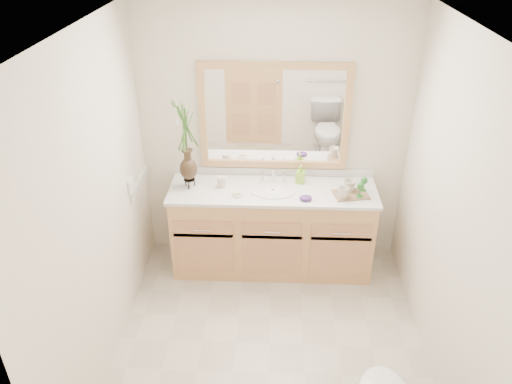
{
  "coord_description": "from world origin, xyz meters",
  "views": [
    {
      "loc": [
        0.01,
        -2.83,
        3.0
      ],
      "look_at": [
        -0.13,
        0.65,
        1.01
      ],
      "focal_mm": 35.0,
      "sensor_mm": 36.0,
      "label": 1
    }
  ],
  "objects_px": {
    "tumbler": "(222,182)",
    "soap_bottle": "(301,175)",
    "flower_vase": "(186,134)",
    "tray": "(351,195)"
  },
  "relations": [
    {
      "from": "flower_vase",
      "to": "soap_bottle",
      "type": "bearing_deg",
      "value": 7.22
    },
    {
      "from": "flower_vase",
      "to": "tray",
      "type": "relative_size",
      "value": 2.56
    },
    {
      "from": "flower_vase",
      "to": "tumbler",
      "type": "distance_m",
      "value": 0.54
    },
    {
      "from": "tumbler",
      "to": "tray",
      "type": "relative_size",
      "value": 0.34
    },
    {
      "from": "flower_vase",
      "to": "tumbler",
      "type": "relative_size",
      "value": 7.62
    },
    {
      "from": "flower_vase",
      "to": "tray",
      "type": "height_order",
      "value": "flower_vase"
    },
    {
      "from": "soap_bottle",
      "to": "tray",
      "type": "relative_size",
      "value": 0.52
    },
    {
      "from": "tumbler",
      "to": "soap_bottle",
      "type": "relative_size",
      "value": 0.64
    },
    {
      "from": "tumbler",
      "to": "soap_bottle",
      "type": "distance_m",
      "value": 0.71
    },
    {
      "from": "soap_bottle",
      "to": "tumbler",
      "type": "bearing_deg",
      "value": -158.3
    }
  ]
}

